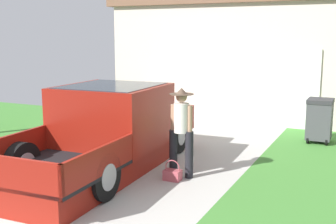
{
  "coord_description": "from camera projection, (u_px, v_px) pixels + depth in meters",
  "views": [
    {
      "loc": [
        4.69,
        -3.69,
        2.63
      ],
      "look_at": [
        1.16,
        3.81,
        1.17
      ],
      "focal_mm": 46.26,
      "sensor_mm": 36.0,
      "label": 1
    }
  ],
  "objects": [
    {
      "name": "wheeled_trash_bin",
      "position": [
        320.0,
        119.0,
        10.75
      ],
      "size": [
        0.6,
        0.72,
        1.09
      ],
      "color": "#424247",
      "rests_on": "ground"
    },
    {
      "name": "house_with_garage",
      "position": [
        291.0,
        48.0,
        15.29
      ],
      "size": [
        11.01,
        6.72,
        4.36
      ],
      "color": "beige",
      "rests_on": "ground"
    },
    {
      "name": "handbag",
      "position": [
        172.0,
        174.0,
        7.97
      ],
      "size": [
        0.31,
        0.21,
        0.39
      ],
      "color": "#B24C56",
      "rests_on": "ground"
    },
    {
      "name": "pickup_truck",
      "position": [
        112.0,
        130.0,
        8.81
      ],
      "size": [
        2.2,
        5.28,
        1.65
      ],
      "rotation": [
        0.0,
        0.0,
        0.03
      ],
      "color": "maroon",
      "rests_on": "ground"
    },
    {
      "name": "person_with_hat",
      "position": [
        181.0,
        128.0,
        8.04
      ],
      "size": [
        0.48,
        0.45,
        1.69
      ],
      "rotation": [
        0.0,
        0.0,
        3.13
      ],
      "color": "black",
      "rests_on": "ground"
    }
  ]
}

